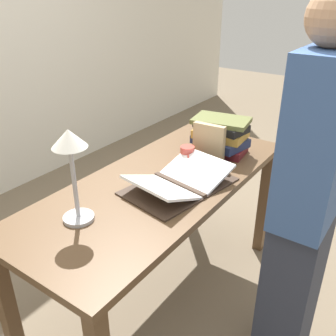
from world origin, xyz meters
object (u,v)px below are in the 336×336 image
at_px(open_book, 179,182).
at_px(book_stack_tall, 220,136).
at_px(person_reader, 305,212).
at_px(reading_lamp, 71,155).
at_px(book_standing_upright, 209,143).
at_px(coffee_mug, 187,156).

relative_size(open_book, book_stack_tall, 1.72).
distance_m(book_stack_tall, person_reader, 0.73).
relative_size(book_stack_tall, person_reader, 0.20).
xyz_separation_m(open_book, reading_lamp, (-0.46, 0.18, 0.26)).
distance_m(book_standing_upright, person_reader, 0.66).
height_order(book_stack_tall, book_standing_upright, book_standing_upright).
height_order(book_standing_upright, reading_lamp, reading_lamp).
bearing_deg(open_book, person_reader, -75.25).
xyz_separation_m(open_book, book_stack_tall, (0.47, 0.04, 0.07)).
xyz_separation_m(book_stack_tall, person_reader, (-0.42, -0.60, -0.06)).
distance_m(reading_lamp, person_reader, 0.94).
relative_size(book_standing_upright, coffee_mug, 2.02).
height_order(open_book, coffee_mug, coffee_mug).
bearing_deg(coffee_mug, open_book, -156.23).
height_order(book_standing_upright, coffee_mug, book_standing_upright).
bearing_deg(open_book, book_standing_upright, 14.95).
height_order(open_book, book_stack_tall, book_stack_tall).
height_order(open_book, book_standing_upright, book_standing_upright).
bearing_deg(person_reader, book_stack_tall, -124.58).
distance_m(book_standing_upright, coffee_mug, 0.13).
relative_size(open_book, reading_lamp, 1.44).
distance_m(open_book, reading_lamp, 0.56).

